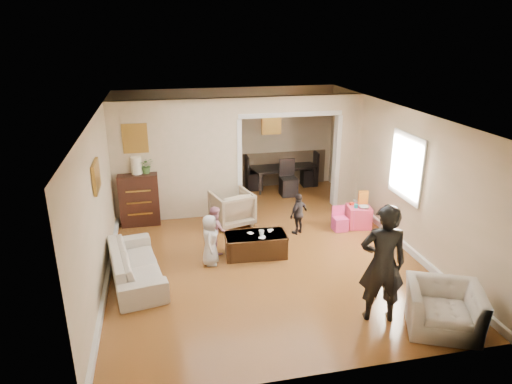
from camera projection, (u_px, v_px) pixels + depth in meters
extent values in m
plane|color=#9B5C28|center=(258.00, 247.00, 8.73)|extent=(7.00, 7.00, 0.00)
cube|color=beige|center=(177.00, 161.00, 9.67)|extent=(2.75, 0.18, 2.60)
cube|color=beige|center=(346.00, 151.00, 10.43)|extent=(0.55, 0.18, 2.60)
cube|color=beige|center=(290.00, 104.00, 9.77)|extent=(2.22, 0.18, 0.35)
cube|color=white|center=(407.00, 167.00, 8.37)|extent=(0.03, 0.95, 1.10)
cube|color=brown|center=(135.00, 138.00, 9.22)|extent=(0.45, 0.03, 0.55)
cube|color=brown|center=(96.00, 176.00, 7.03)|extent=(0.03, 0.55, 0.40)
cube|color=brown|center=(271.00, 123.00, 11.53)|extent=(0.45, 0.03, 0.55)
imported|color=beige|center=(136.00, 264.00, 7.51)|extent=(1.05, 2.01, 0.56)
imported|color=tan|center=(232.00, 208.00, 9.61)|extent=(0.97, 0.99, 0.74)
imported|color=beige|center=(443.00, 308.00, 6.26)|extent=(1.24, 1.18, 0.64)
cube|color=black|center=(139.00, 199.00, 9.60)|extent=(0.81, 0.46, 1.12)
cylinder|color=#FBF3CD|center=(136.00, 165.00, 9.35)|extent=(0.22, 0.22, 0.36)
imported|color=#446E30|center=(146.00, 165.00, 9.40)|extent=(0.30, 0.26, 0.33)
cube|color=#342010|center=(256.00, 245.00, 8.34)|extent=(1.15, 0.64, 0.42)
imported|color=white|center=(262.00, 233.00, 8.23)|extent=(0.11, 0.11, 0.09)
cube|color=#EC3E69|center=(358.00, 216.00, 9.55)|extent=(0.54, 0.54, 0.45)
cube|color=yellow|center=(363.00, 198.00, 9.54)|extent=(0.21, 0.10, 0.30)
cylinder|color=#27C6C6|center=(356.00, 206.00, 9.40)|extent=(0.08, 0.08, 0.08)
cube|color=red|center=(352.00, 204.00, 9.55)|extent=(0.09, 0.07, 0.05)
imported|color=silver|center=(364.00, 207.00, 9.37)|extent=(0.23, 0.23, 0.05)
imported|color=black|center=(282.00, 176.00, 11.92)|extent=(1.85, 1.25, 0.60)
imported|color=black|center=(382.00, 264.00, 6.28)|extent=(0.73, 0.57, 1.77)
imported|color=silver|center=(210.00, 240.00, 7.95)|extent=(0.40, 0.51, 0.93)
imported|color=#C67B8E|center=(215.00, 229.00, 8.39)|extent=(0.45, 0.51, 0.90)
imported|color=black|center=(299.00, 214.00, 9.16)|extent=(0.53, 0.47, 0.87)
cube|color=white|center=(262.00, 238.00, 8.13)|extent=(0.14, 0.14, 0.00)
cube|color=white|center=(250.00, 233.00, 8.32)|extent=(0.13, 0.13, 0.00)
cube|color=white|center=(270.00, 231.00, 8.40)|extent=(0.09, 0.10, 0.00)
cube|color=white|center=(270.00, 230.00, 8.45)|extent=(0.12, 0.10, 0.00)
cube|color=white|center=(263.00, 236.00, 8.20)|extent=(0.08, 0.09, 0.00)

